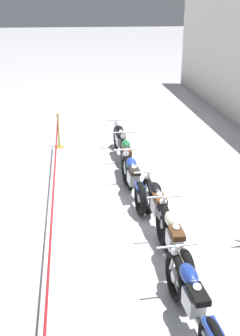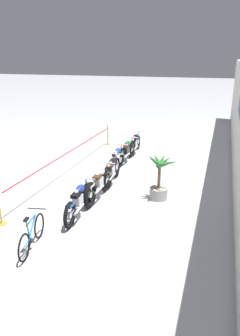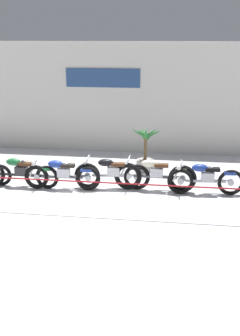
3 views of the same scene
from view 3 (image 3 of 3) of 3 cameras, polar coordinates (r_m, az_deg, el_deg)
name	(u,v)px [view 3 (image 3 of 3)]	position (r m, az deg, el deg)	size (l,w,h in m)	color
ground_plane	(84,196)	(12.08, -4.88, -3.80)	(120.00, 120.00, 0.00)	silver
back_wall	(112,98)	(16.46, -1.05, 9.49)	(28.00, 0.29, 4.20)	silver
motorcycle_green_1	(20,172)	(12.97, -13.43, -0.55)	(2.41, 0.62, 0.94)	black
motorcycle_blue_2	(62,175)	(12.53, -7.88, -0.88)	(2.29, 0.62, 0.94)	black
motorcycle_black_3	(112,173)	(12.45, -1.14, -0.72)	(2.26, 0.62, 0.97)	black
motorcycle_cream_4	(155,175)	(12.33, 4.73, -0.95)	(2.42, 0.62, 0.99)	black
motorcycle_blue_5	(205,178)	(12.25, 11.49, -1.40)	(2.19, 0.62, 0.96)	black
potted_palm_left_of_row	(146,151)	(14.15, 3.50, 2.35)	(1.07, 1.05, 1.57)	gray
stanchion_far_left	(21,184)	(11.10, -13.27, -2.18)	(9.01, 0.28, 1.05)	gold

